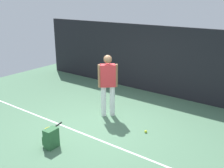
{
  "coord_description": "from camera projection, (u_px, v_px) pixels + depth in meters",
  "views": [
    {
      "loc": [
        3.88,
        -4.8,
        3.12
      ],
      "look_at": [
        0.0,
        0.4,
        1.0
      ],
      "focal_mm": 42.64,
      "sensor_mm": 36.0,
      "label": 1
    }
  ],
  "objects": [
    {
      "name": "tennis_player",
      "position": [
        108.0,
        82.0,
        7.1
      ],
      "size": [
        0.44,
        0.43,
        1.7
      ],
      "rotation": [
        0.0,
        0.0,
        0.75
      ],
      "color": "white",
      "rests_on": "ground"
    },
    {
      "name": "tennis_ball_near_player",
      "position": [
        111.0,
        97.0,
        8.63
      ],
      "size": [
        0.07,
        0.07,
        0.07
      ],
      "primitive_type": "sphere",
      "color": "#CCE033",
      "rests_on": "ground"
    },
    {
      "name": "water_bottle",
      "position": [
        104.0,
        87.0,
        9.37
      ],
      "size": [
        0.07,
        0.07,
        0.21
      ],
      "primitive_type": "cylinder",
      "color": "white",
      "rests_on": "ground"
    },
    {
      "name": "court_line",
      "position": [
        86.0,
        135.0,
        6.34
      ],
      "size": [
        9.0,
        0.05,
        0.0
      ],
      "primitive_type": "cube",
      "color": "white",
      "rests_on": "ground"
    },
    {
      "name": "ground_plane",
      "position": [
        103.0,
        125.0,
        6.84
      ],
      "size": [
        12.0,
        12.0,
        0.0
      ],
      "primitive_type": "plane",
      "color": "#4C7556"
    },
    {
      "name": "tennis_ball_by_fence",
      "position": [
        146.0,
        131.0,
        6.43
      ],
      "size": [
        0.07,
        0.07,
        0.07
      ],
      "primitive_type": "sphere",
      "color": "#CCE033",
      "rests_on": "ground"
    },
    {
      "name": "tennis_racket",
      "position": [
        51.0,
        129.0,
        6.59
      ],
      "size": [
        0.38,
        0.64,
        0.03
      ],
      "rotation": [
        0.0,
        0.0,
        4.91
      ],
      "color": "black",
      "rests_on": "ground"
    },
    {
      "name": "backpack",
      "position": [
        51.0,
        138.0,
        5.76
      ],
      "size": [
        0.29,
        0.31,
        0.44
      ],
      "rotation": [
        0.0,
        0.0,
        4.75
      ],
      "color": "#2D6038",
      "rests_on": "ground"
    },
    {
      "name": "back_fence",
      "position": [
        159.0,
        61.0,
        8.77
      ],
      "size": [
        10.0,
        0.1,
        2.27
      ],
      "primitive_type": "cube",
      "color": "black",
      "rests_on": "ground"
    }
  ]
}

